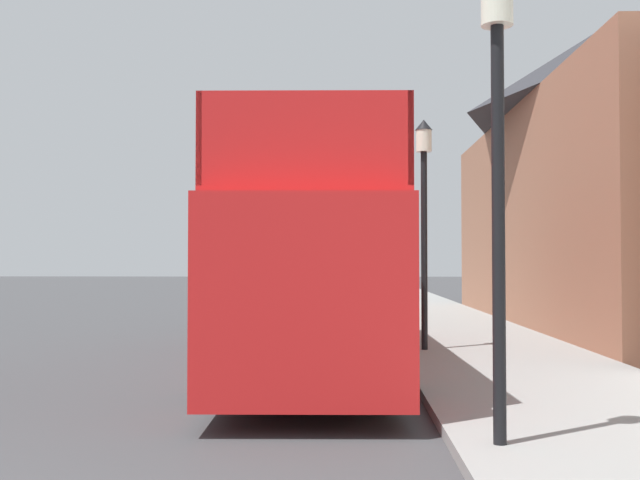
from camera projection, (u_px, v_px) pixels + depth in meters
name	position (u px, v px, depth m)	size (l,w,h in m)	color
ground_plane	(216.00, 320.00, 25.04)	(144.00, 144.00, 0.00)	#3D3D3F
sidewalk	(448.00, 326.00, 21.80)	(3.88, 108.00, 0.14)	gray
brick_terrace_rear	(609.00, 175.00, 22.51)	(6.00, 18.34, 9.11)	#9E664C
tour_bus	(313.00, 271.00, 13.80)	(2.79, 11.11, 3.92)	red
parked_car_ahead_of_bus	(345.00, 305.00, 21.76)	(1.87, 4.42, 1.45)	silver
lamp_post_nearest	(498.00, 109.00, 7.46)	(0.35, 0.35, 4.84)	black
lamp_post_second	(424.00, 191.00, 15.41)	(0.35, 0.35, 4.74)	black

